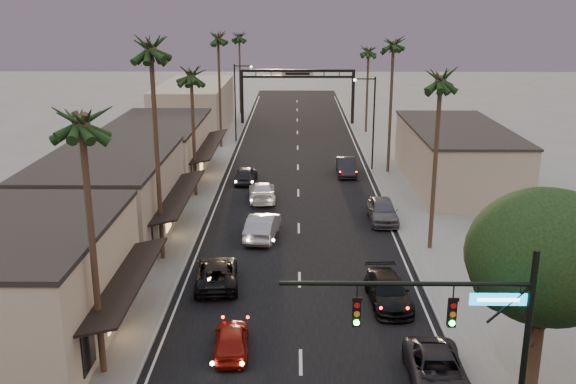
{
  "coord_description": "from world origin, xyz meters",
  "views": [
    {
      "loc": [
        -0.28,
        -15.54,
        15.48
      ],
      "look_at": [
        -0.78,
        28.77,
        2.5
      ],
      "focal_mm": 40.0,
      "sensor_mm": 36.0,
      "label": 1
    }
  ],
  "objects_px": {
    "corner_tree": "(548,262)",
    "palm_ra": "(441,74)",
    "palm_rc": "(369,48)",
    "palm_far": "(239,34)",
    "curbside_black": "(388,291)",
    "palm_la": "(80,113)",
    "palm_rb": "(394,40)",
    "arch": "(297,83)",
    "palm_ld": "(218,34)",
    "streetlight_right": "(371,116)",
    "oncoming_pickup": "(216,273)",
    "palm_lb": "(150,43)",
    "oncoming_silver": "(263,226)",
    "traffic_signal": "(471,325)",
    "palm_lc": "(191,70)",
    "curbside_near": "(438,372)",
    "oncoming_red": "(231,339)",
    "streetlight_left": "(237,97)"
  },
  "relations": [
    {
      "from": "palm_rb",
      "to": "oncoming_red",
      "type": "xyz_separation_m",
      "value": [
        -11.79,
        -33.14,
        -11.75
      ]
    },
    {
      "from": "palm_rb",
      "to": "palm_far",
      "type": "xyz_separation_m",
      "value": [
        -16.9,
        34.0,
        -0.97
      ]
    },
    {
      "from": "palm_la",
      "to": "oncoming_silver",
      "type": "xyz_separation_m",
      "value": [
        6.1,
        17.04,
        -10.59
      ]
    },
    {
      "from": "palm_far",
      "to": "corner_tree",
      "type": "bearing_deg",
      "value": -75.86
    },
    {
      "from": "streetlight_right",
      "to": "oncoming_pickup",
      "type": "height_order",
      "value": "streetlight_right"
    },
    {
      "from": "palm_lc",
      "to": "palm_rb",
      "type": "bearing_deg",
      "value": 24.94
    },
    {
      "from": "streetlight_right",
      "to": "palm_la",
      "type": "height_order",
      "value": "palm_la"
    },
    {
      "from": "streetlight_left",
      "to": "palm_ra",
      "type": "height_order",
      "value": "palm_ra"
    },
    {
      "from": "corner_tree",
      "to": "palm_ra",
      "type": "relative_size",
      "value": 0.67
    },
    {
      "from": "streetlight_left",
      "to": "curbside_black",
      "type": "height_order",
      "value": "streetlight_left"
    },
    {
      "from": "arch",
      "to": "palm_ra",
      "type": "distance_m",
      "value": 47.17
    },
    {
      "from": "palm_rc",
      "to": "palm_far",
      "type": "relative_size",
      "value": 0.92
    },
    {
      "from": "oncoming_red",
      "to": "streetlight_left",
      "type": "bearing_deg",
      "value": -89.25
    },
    {
      "from": "palm_lb",
      "to": "streetlight_right",
      "type": "bearing_deg",
      "value": 55.99
    },
    {
      "from": "streetlight_left",
      "to": "palm_far",
      "type": "distance_m",
      "value": 20.96
    },
    {
      "from": "palm_lb",
      "to": "curbside_black",
      "type": "bearing_deg",
      "value": -24.38
    },
    {
      "from": "arch",
      "to": "palm_rc",
      "type": "xyz_separation_m",
      "value": [
        8.6,
        -6.0,
        4.94
      ]
    },
    {
      "from": "oncoming_red",
      "to": "palm_ld",
      "type": "bearing_deg",
      "value": -86.79
    },
    {
      "from": "palm_rb",
      "to": "palm_rc",
      "type": "relative_size",
      "value": 1.16
    },
    {
      "from": "palm_rc",
      "to": "palm_far",
      "type": "xyz_separation_m",
      "value": [
        -16.9,
        14.0,
        0.97
      ]
    },
    {
      "from": "corner_tree",
      "to": "palm_lb",
      "type": "height_order",
      "value": "palm_lb"
    },
    {
      "from": "traffic_signal",
      "to": "palm_la",
      "type": "xyz_separation_m",
      "value": [
        -14.29,
        5.0,
        6.36
      ]
    },
    {
      "from": "palm_lc",
      "to": "curbside_near",
      "type": "relative_size",
      "value": 2.36
    },
    {
      "from": "arch",
      "to": "palm_rb",
      "type": "bearing_deg",
      "value": -71.7
    },
    {
      "from": "palm_lc",
      "to": "arch",
      "type": "bearing_deg",
      "value": 75.8
    },
    {
      "from": "streetlight_left",
      "to": "palm_rc",
      "type": "bearing_deg",
      "value": 21.14
    },
    {
      "from": "palm_lc",
      "to": "oncoming_silver",
      "type": "xyz_separation_m",
      "value": [
        6.1,
        -9.96,
        -9.61
      ]
    },
    {
      "from": "palm_lb",
      "to": "palm_rb",
      "type": "relative_size",
      "value": 1.07
    },
    {
      "from": "palm_lb",
      "to": "oncoming_silver",
      "type": "relative_size",
      "value": 2.93
    },
    {
      "from": "palm_rb",
      "to": "palm_ra",
      "type": "bearing_deg",
      "value": -90.0
    },
    {
      "from": "corner_tree",
      "to": "palm_rc",
      "type": "distance_m",
      "value": 56.74
    },
    {
      "from": "arch",
      "to": "palm_rb",
      "type": "distance_m",
      "value": 28.24
    },
    {
      "from": "palm_lc",
      "to": "oncoming_pickup",
      "type": "height_order",
      "value": "palm_lc"
    },
    {
      "from": "streetlight_right",
      "to": "oncoming_red",
      "type": "relative_size",
      "value": 2.31
    },
    {
      "from": "curbside_black",
      "to": "palm_la",
      "type": "bearing_deg",
      "value": -155.94
    },
    {
      "from": "palm_la",
      "to": "curbside_near",
      "type": "distance_m",
      "value": 17.91
    },
    {
      "from": "corner_tree",
      "to": "palm_ra",
      "type": "xyz_separation_m",
      "value": [
        -0.88,
        16.55,
        5.46
      ]
    },
    {
      "from": "palm_rb",
      "to": "palm_rc",
      "type": "xyz_separation_m",
      "value": [
        0.0,
        20.0,
        -1.95
      ]
    },
    {
      "from": "traffic_signal",
      "to": "arch",
      "type": "xyz_separation_m",
      "value": [
        -5.69,
        66.0,
        0.45
      ]
    },
    {
      "from": "streetlight_left",
      "to": "palm_rc",
      "type": "height_order",
      "value": "palm_rc"
    },
    {
      "from": "arch",
      "to": "corner_tree",
      "type": "bearing_deg",
      "value": -81.38
    },
    {
      "from": "palm_rc",
      "to": "palm_far",
      "type": "distance_m",
      "value": 21.97
    },
    {
      "from": "oncoming_red",
      "to": "palm_lc",
      "type": "bearing_deg",
      "value": -81.63
    },
    {
      "from": "palm_rb",
      "to": "oncoming_pickup",
      "type": "distance_m",
      "value": 31.27
    },
    {
      "from": "palm_lc",
      "to": "curbside_black",
      "type": "height_order",
      "value": "palm_lc"
    },
    {
      "from": "arch",
      "to": "palm_rb",
      "type": "relative_size",
      "value": 1.07
    },
    {
      "from": "oncoming_pickup",
      "to": "curbside_black",
      "type": "height_order",
      "value": "curbside_black"
    },
    {
      "from": "arch",
      "to": "palm_ld",
      "type": "relative_size",
      "value": 1.07
    },
    {
      "from": "streetlight_right",
      "to": "palm_lc",
      "type": "xyz_separation_m",
      "value": [
        -15.52,
        -9.0,
        5.14
      ]
    },
    {
      "from": "traffic_signal",
      "to": "oncoming_silver",
      "type": "distance_m",
      "value": 23.89
    }
  ]
}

